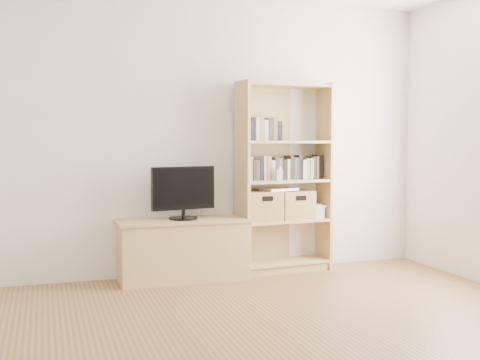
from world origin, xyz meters
name	(u,v)px	position (x,y,z in m)	size (l,w,h in m)	color
back_wall	(201,137)	(0.00, 2.50, 1.30)	(4.50, 0.02, 2.60)	silver
tv_stand	(184,251)	(-0.23, 2.28, 0.26)	(1.16, 0.43, 0.53)	tan
bookshelf	(284,177)	(0.78, 2.34, 0.91)	(0.91, 0.32, 1.82)	tan
television	(183,193)	(-0.23, 2.28, 0.79)	(0.60, 0.05, 0.47)	black
books_row_mid	(283,168)	(0.78, 2.36, 0.99)	(0.79, 0.15, 0.21)	black
books_row_upper	(264,129)	(0.57, 2.34, 1.37)	(0.41, 0.15, 0.22)	black
baby_monitor	(279,175)	(0.69, 2.23, 0.94)	(0.06, 0.04, 0.11)	white
basket_left	(261,206)	(0.54, 2.31, 0.65)	(0.34, 0.28, 0.28)	#9C7546
basket_right	(294,205)	(0.89, 2.34, 0.64)	(0.33, 0.27, 0.27)	#9C7546
laptop	(279,189)	(0.71, 2.31, 0.80)	(0.32, 0.22, 0.02)	silver
magazine_stack	(312,212)	(1.09, 2.36, 0.56)	(0.17, 0.25, 0.11)	beige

